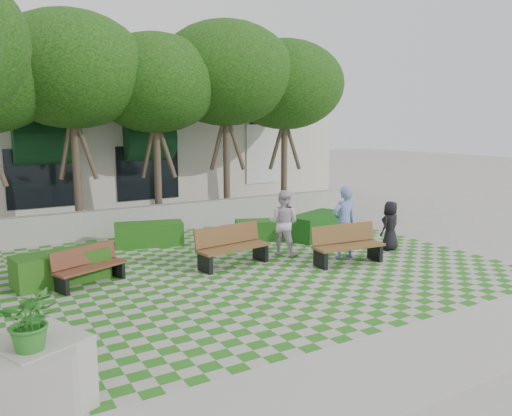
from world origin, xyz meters
TOP-DOWN VIEW (x-y plane):
  - ground at (0.00, 0.00)m, footprint 90.00×90.00m
  - lawn at (0.00, 1.00)m, footprint 12.00×12.00m
  - sidewalk_south at (0.00, -4.70)m, footprint 16.00×2.00m
  - retaining_wall at (0.00, 6.20)m, footprint 15.00×0.36m
  - bench_east at (2.34, -0.04)m, footprint 1.97×0.83m
  - bench_mid at (-0.33, 1.31)m, footprint 2.03×0.91m
  - bench_west at (-3.82, 1.62)m, footprint 1.72×1.11m
  - hedge_east at (3.50, 2.79)m, footprint 2.34×1.62m
  - hedge_midright at (1.90, 3.37)m, footprint 1.90×1.34m
  - hedge_midleft at (-1.45, 4.45)m, footprint 2.12×1.28m
  - hedge_west at (-4.33, 2.09)m, footprint 2.17×1.17m
  - planter_front at (-5.57, -3.55)m, footprint 1.20×1.20m
  - planter_back at (-5.49, -3.28)m, footprint 1.29×1.29m
  - person_blue at (2.59, 0.39)m, footprint 0.75×0.52m
  - person_dark at (4.31, 0.39)m, footprint 0.78×0.60m
  - person_white at (1.39, 1.52)m, footprint 1.08×1.12m
  - tree_row at (-1.86, 5.95)m, footprint 17.70×13.40m
  - building at (0.93, 14.08)m, footprint 18.00×8.92m

SIDE VIEW (x-z plane):
  - ground at x=0.00m, z-range 0.00..0.00m
  - sidewalk_south at x=0.00m, z-range 0.00..0.01m
  - lawn at x=0.00m, z-range 0.01..0.01m
  - hedge_midright at x=1.90m, z-range 0.00..0.62m
  - hedge_midleft at x=-1.45m, z-range 0.00..0.69m
  - hedge_west at x=-4.33m, z-range 0.00..0.72m
  - hedge_east at x=3.50m, z-range 0.00..0.76m
  - bench_west at x=-3.82m, z-range -0.02..0.85m
  - retaining_wall at x=0.00m, z-range 0.00..0.90m
  - bench_east at x=2.34m, z-range -0.02..0.99m
  - bench_mid at x=-0.33m, z-range -0.02..1.01m
  - planter_back at x=-5.49m, z-range -0.27..1.36m
  - planter_front at x=-5.57m, z-range -0.16..1.55m
  - person_dark at x=4.31m, z-range 0.00..1.42m
  - person_white at x=1.39m, z-range 0.00..1.81m
  - person_blue at x=2.59m, z-range 0.00..1.97m
  - building at x=0.93m, z-range -0.06..5.09m
  - tree_row at x=-1.86m, z-range 1.47..8.88m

